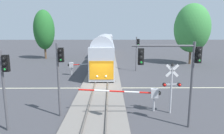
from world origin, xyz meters
TOP-DOWN VIEW (x-y plane):
  - ground_plane at (0.00, 0.00)m, footprint 220.00×220.00m
  - road_centre_stripe at (0.00, 0.00)m, footprint 44.00×0.20m
  - railway_track at (0.00, 0.00)m, footprint 4.40×80.00m
  - commuter_train at (0.00, 20.84)m, footprint 3.04×42.15m
  - crossing_gate_near at (3.60, -6.32)m, footprint 6.32×0.40m
  - crossing_signal_mast at (5.51, -6.75)m, footprint 1.36×0.44m
  - crossing_gate_far at (-3.61, 6.32)m, footprint 6.28×0.40m
  - traffic_signal_near_right at (4.99, -9.00)m, footprint 4.22×0.38m
  - traffic_signal_near_left at (-5.30, -9.28)m, footprint 0.53×0.38m
  - traffic_signal_far_side at (5.08, 9.18)m, footprint 0.53×0.38m
  - traffic_signal_median at (-2.54, -7.18)m, footprint 0.53×0.38m
  - maple_right_background at (15.78, 15.73)m, footprint 6.32×6.32m
  - pine_left_background at (-13.19, 22.93)m, footprint 4.41×4.41m

SIDE VIEW (x-z plane):
  - ground_plane at x=0.00m, z-range 0.00..0.00m
  - road_centre_stripe at x=0.00m, z-range 0.00..0.01m
  - railway_track at x=0.00m, z-range -0.06..0.26m
  - crossing_gate_near at x=3.60m, z-range 0.52..2.33m
  - crossing_gate_far at x=-3.61m, z-range 0.51..2.36m
  - crossing_signal_mast at x=5.51m, z-range 0.43..4.29m
  - commuter_train at x=0.00m, z-range 0.21..5.37m
  - traffic_signal_near_left at x=-5.30m, z-range 0.87..5.92m
  - traffic_signal_far_side at x=5.08m, z-range 0.89..6.08m
  - traffic_signal_median at x=-2.54m, z-range 0.90..6.20m
  - traffic_signal_near_right at x=4.99m, z-range 1.39..6.90m
  - pine_left_background at x=-13.19m, z-range 1.00..11.46m
  - maple_right_background at x=15.78m, z-range 1.08..11.95m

